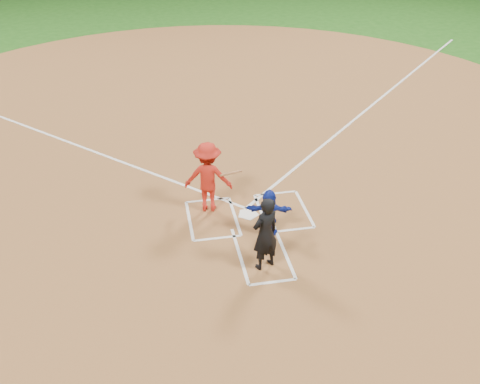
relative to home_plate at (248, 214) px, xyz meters
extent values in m
plane|color=#1B4F13|center=(0.00, 0.00, -0.02)|extent=(120.00, 120.00, 0.00)
cylinder|color=brown|center=(0.00, 6.00, -0.01)|extent=(28.00, 28.00, 0.01)
cylinder|color=white|center=(0.00, 0.00, 0.00)|extent=(0.60, 0.60, 0.02)
imported|color=#122395|center=(0.34, -0.93, 0.62)|extent=(1.23, 0.63, 1.26)
imported|color=black|center=(-0.05, -2.20, 0.93)|extent=(0.81, 0.69, 1.87)
cube|color=white|center=(-0.98, 0.92, -0.01)|extent=(1.22, 0.08, 0.01)
cube|color=white|center=(-0.98, -0.92, -0.01)|extent=(1.22, 0.08, 0.01)
cube|color=white|center=(-0.37, 0.00, -0.01)|extent=(0.08, 1.83, 0.01)
cube|color=white|center=(-1.59, 0.00, -0.01)|extent=(0.08, 1.83, 0.01)
cube|color=white|center=(0.98, 0.92, -0.01)|extent=(1.22, 0.08, 0.01)
cube|color=white|center=(0.98, -0.92, -0.01)|extent=(1.22, 0.08, 0.01)
cube|color=white|center=(0.37, 0.00, -0.01)|extent=(0.08, 1.83, 0.01)
cube|color=white|center=(1.59, 0.00, -0.01)|extent=(0.08, 1.83, 0.01)
cube|color=white|center=(-0.55, -1.70, -0.01)|extent=(0.08, 2.20, 0.01)
cube|color=white|center=(0.55, -1.70, -0.01)|extent=(0.08, 2.20, 0.01)
cube|color=white|center=(0.00, -2.80, -0.01)|extent=(1.10, 0.08, 0.01)
cube|color=white|center=(7.07, 7.37, -0.01)|extent=(14.21, 14.21, 0.01)
cube|color=white|center=(-7.07, 7.37, -0.01)|extent=(14.21, 14.21, 0.01)
imported|color=red|center=(-1.00, 0.49, 0.98)|extent=(1.42, 1.02, 1.98)
cylinder|color=#A4663C|center=(-0.40, 0.34, 1.13)|extent=(0.69, 0.58, 0.28)
camera|label=1|loc=(-2.44, -11.74, 8.09)|focal=40.00mm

